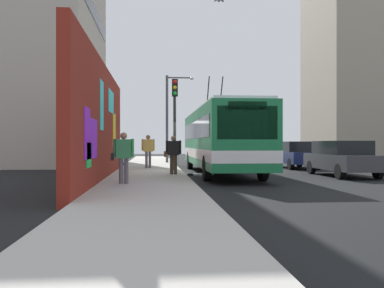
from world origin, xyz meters
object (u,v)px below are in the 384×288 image
(pedestrian_near_wall, at_px, (123,154))
(traffic_light, at_px, (175,109))
(city_bus, at_px, (220,138))
(parked_car_dark_gray, at_px, (342,158))
(pedestrian_at_curb, at_px, (173,152))
(parked_car_navy, at_px, (295,154))
(pedestrian_midblock, at_px, (148,148))
(street_lamp, at_px, (170,112))

(pedestrian_near_wall, distance_m, traffic_light, 7.32)
(city_bus, distance_m, pedestrian_near_wall, 7.61)
(parked_car_dark_gray, bearing_deg, traffic_light, 71.71)
(pedestrian_at_curb, bearing_deg, parked_car_navy, -49.27)
(city_bus, relative_size, parked_car_dark_gray, 2.58)
(pedestrian_at_curb, relative_size, pedestrian_near_wall, 0.99)
(pedestrian_midblock, bearing_deg, city_bus, -127.07)
(pedestrian_at_curb, height_order, traffic_light, traffic_light)
(city_bus, relative_size, pedestrian_at_curb, 7.48)
(traffic_light, bearing_deg, city_bus, -100.55)
(pedestrian_midblock, distance_m, street_lamp, 7.37)
(pedestrian_near_wall, bearing_deg, pedestrian_midblock, -4.38)
(traffic_light, relative_size, street_lamp, 0.74)
(parked_car_dark_gray, bearing_deg, pedestrian_midblock, 61.79)
(pedestrian_at_curb, distance_m, traffic_light, 3.33)
(parked_car_navy, bearing_deg, pedestrian_midblock, 100.72)
(parked_car_dark_gray, distance_m, street_lamp, 13.81)
(parked_car_navy, distance_m, pedestrian_midblock, 8.83)
(city_bus, height_order, pedestrian_at_curb, city_bus)
(parked_car_navy, xyz_separation_m, pedestrian_midblock, (-1.64, 8.67, 0.37))
(city_bus, distance_m, street_lamp, 9.81)
(city_bus, height_order, parked_car_dark_gray, city_bus)
(street_lamp, bearing_deg, parked_car_dark_gray, -147.77)
(city_bus, bearing_deg, pedestrian_midblock, 52.93)
(city_bus, xyz_separation_m, parked_car_navy, (4.26, -5.20, -0.91))
(parked_car_navy, bearing_deg, pedestrian_at_curb, 130.73)
(city_bus, xyz_separation_m, pedestrian_near_wall, (-6.35, 4.16, -0.61))
(parked_car_navy, bearing_deg, city_bus, 129.35)
(parked_car_navy, height_order, traffic_light, traffic_light)
(pedestrian_near_wall, bearing_deg, parked_car_dark_gray, -65.23)
(city_bus, relative_size, traffic_light, 2.76)
(traffic_light, bearing_deg, parked_car_navy, -62.27)
(parked_car_dark_gray, bearing_deg, parked_car_navy, 0.00)
(city_bus, bearing_deg, traffic_light, 79.45)
(parked_car_dark_gray, xyz_separation_m, pedestrian_midblock, (4.65, 8.67, 0.37))
(traffic_light, xyz_separation_m, street_lamp, (9.00, -0.14, 0.55))
(city_bus, height_order, traffic_light, city_bus)
(parked_car_dark_gray, distance_m, pedestrian_near_wall, 10.31)
(parked_car_navy, relative_size, street_lamp, 0.76)
(parked_car_navy, bearing_deg, parked_car_dark_gray, 180.00)
(pedestrian_near_wall, xyz_separation_m, street_lamp, (15.75, -2.15, 2.56))
(parked_car_navy, height_order, pedestrian_at_curb, pedestrian_at_curb)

